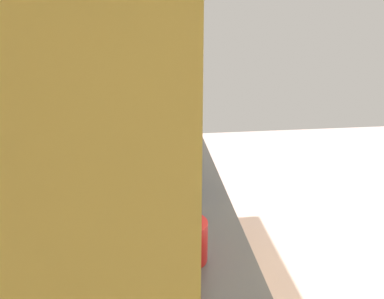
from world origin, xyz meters
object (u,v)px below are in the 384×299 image
(microwave, at_px, (149,155))
(bowl, at_px, (168,141))
(oven_range, at_px, (150,150))
(kettle, at_px, (187,240))

(microwave, relative_size, bowl, 2.56)
(oven_range, height_order, microwave, microwave)
(oven_range, height_order, kettle, oven_range)
(oven_range, bearing_deg, bowl, -174.10)
(microwave, distance_m, bowl, 0.60)
(oven_range, relative_size, microwave, 2.13)
(microwave, height_order, kettle, microwave)
(oven_range, relative_size, kettle, 5.88)
(oven_range, distance_m, bowl, 1.15)
(oven_range, relative_size, bowl, 5.44)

